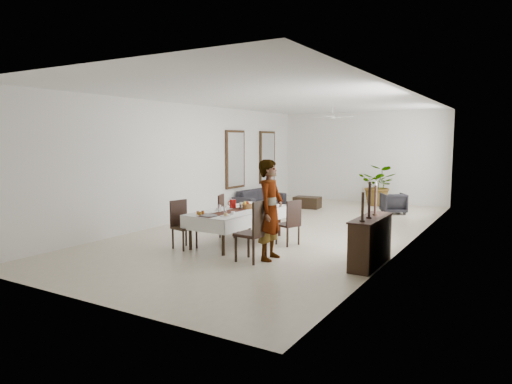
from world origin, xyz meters
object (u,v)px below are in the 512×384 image
at_px(sofa, 260,198).
at_px(sideboard_body, 371,242).
at_px(woman, 270,210).
at_px(red_pitcher, 233,204).
at_px(dining_table_top, 238,211).

bearing_deg(sofa, sideboard_body, -128.42).
relative_size(woman, sofa, 0.92).
distance_m(red_pitcher, woman, 1.83).
height_order(red_pitcher, sideboard_body, red_pitcher).
bearing_deg(sideboard_body, sofa, 135.82).
bearing_deg(sofa, dining_table_top, -149.38).
xyz_separation_m(dining_table_top, sideboard_body, (3.02, -0.33, -0.27)).
distance_m(woman, sideboard_body, 1.89).
height_order(dining_table_top, woman, woman).
bearing_deg(sideboard_body, red_pitcher, 171.51).
height_order(dining_table_top, sideboard_body, sideboard_body).
xyz_separation_m(woman, sideboard_body, (1.73, 0.54, -0.51)).
bearing_deg(sofa, woman, -142.44).
height_order(red_pitcher, woman, woman).
height_order(red_pitcher, sofa, red_pitcher).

